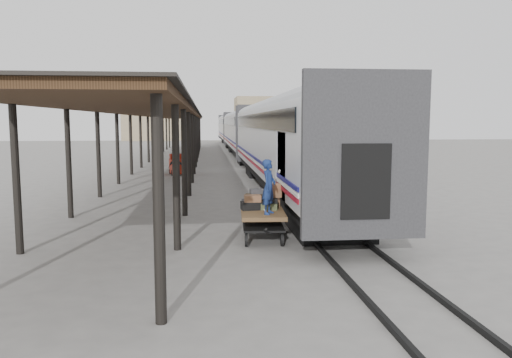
{
  "coord_description": "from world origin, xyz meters",
  "views": [
    {
      "loc": [
        -0.55,
        -15.37,
        3.45
      ],
      "look_at": [
        0.98,
        -0.17,
        1.7
      ],
      "focal_mm": 35.0,
      "sensor_mm": 36.0,
      "label": 1
    }
  ],
  "objects": [
    {
      "name": "building_left",
      "position": [
        -10.0,
        82.0,
        3.0
      ],
      "size": [
        12.0,
        8.0,
        6.0
      ],
      "primitive_type": "cube",
      "color": "tan",
      "rests_on": "ground"
    },
    {
      "name": "building_far",
      "position": [
        14.0,
        78.0,
        4.0
      ],
      "size": [
        18.0,
        10.0,
        8.0
      ],
      "primitive_type": "cube",
      "color": "tan",
      "rests_on": "ground"
    },
    {
      "name": "baggage_cart",
      "position": [
        1.09,
        -0.91,
        0.65
      ],
      "size": [
        1.38,
        2.47,
        0.86
      ],
      "rotation": [
        0.0,
        0.0,
        -0.05
      ],
      "color": "brown",
      "rests_on": "ground"
    },
    {
      "name": "canopy",
      "position": [
        -3.4,
        24.0,
        4.0
      ],
      "size": [
        4.9,
        64.3,
        4.15
      ],
      "color": "#422B19",
      "rests_on": "ground"
    },
    {
      "name": "suitcase_stack",
      "position": [
        1.01,
        -0.57,
        1.04
      ],
      "size": [
        1.27,
        1.1,
        0.56
      ],
      "rotation": [
        0.0,
        0.0,
        -0.05
      ],
      "color": "#3A393C",
      "rests_on": "baggage_cart"
    },
    {
      "name": "luggage_tug",
      "position": [
        -2.43,
        17.63,
        0.62
      ],
      "size": [
        1.21,
        1.69,
        1.36
      ],
      "rotation": [
        0.0,
        0.0,
        0.19
      ],
      "color": "maroon",
      "rests_on": "ground"
    },
    {
      "name": "rails",
      "position": [
        3.2,
        34.0,
        0.06
      ],
      "size": [
        1.54,
        150.0,
        0.12
      ],
      "color": "black",
      "rests_on": "ground"
    },
    {
      "name": "ground",
      "position": [
        0.0,
        0.0,
        0.0
      ],
      "size": [
        160.0,
        160.0,
        0.0
      ],
      "primitive_type": "plane",
      "color": "slate",
      "rests_on": "ground"
    },
    {
      "name": "porter",
      "position": [
        1.2,
        -1.56,
        1.63
      ],
      "size": [
        0.58,
        0.67,
        1.55
      ],
      "primitive_type": "imported",
      "rotation": [
        0.0,
        0.0,
        1.12
      ],
      "color": "navy",
      "rests_on": "baggage_cart"
    },
    {
      "name": "train",
      "position": [
        3.19,
        33.79,
        2.69
      ],
      "size": [
        3.45,
        76.01,
        4.01
      ],
      "color": "silver",
      "rests_on": "ground"
    },
    {
      "name": "pedestrian",
      "position": [
        -2.35,
        14.72,
        0.75
      ],
      "size": [
        0.92,
        0.46,
        1.51
      ],
      "primitive_type": "imported",
      "rotation": [
        0.0,
        0.0,
        3.04
      ],
      "color": "black",
      "rests_on": "ground"
    }
  ]
}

